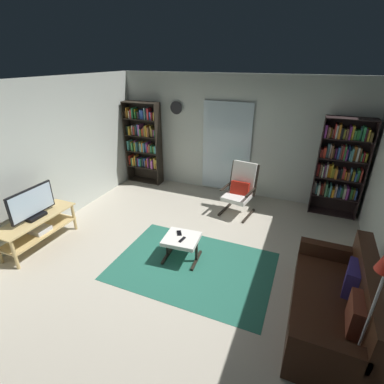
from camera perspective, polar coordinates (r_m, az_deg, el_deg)
name	(u,v)px	position (r m, az deg, el deg)	size (l,w,h in m)	color
ground_plane	(180,263)	(4.59, -2.38, -13.83)	(7.02, 7.02, 0.00)	#BDB4A1
wall_back	(235,137)	(6.51, 8.41, 10.74)	(5.60, 0.06, 2.60)	beige
wall_left	(33,161)	(5.56, -28.88, 5.38)	(0.06, 6.00, 2.60)	beige
glass_door_panel	(226,148)	(6.55, 6.76, 8.66)	(1.10, 0.01, 2.00)	silver
area_rug	(193,266)	(4.53, 0.17, -14.38)	(2.36, 1.64, 0.01)	#266653
tv_stand	(38,227)	(5.42, -28.13, -6.08)	(0.46, 1.30, 0.53)	tan
television	(32,205)	(5.24, -29.05, -2.20)	(0.20, 0.80, 0.51)	black
bookshelf_near_tv	(144,141)	(7.20, -9.56, 9.86)	(0.88, 0.30, 1.96)	black
bookshelf_near_sofa	(341,165)	(6.17, 27.33, 4.85)	(0.86, 0.30, 1.92)	black
leather_sofa	(336,306)	(3.90, 26.64, -19.51)	(0.82, 1.74, 0.87)	#371D11
lounge_armchair	(240,187)	(5.81, 9.54, 0.89)	(0.65, 0.73, 1.02)	black
ottoman	(182,241)	(4.48, -2.07, -9.67)	(0.56, 0.52, 0.40)	white
tv_remote	(182,239)	(4.38, -1.94, -9.36)	(0.04, 0.14, 0.02)	black
cell_phone	(179,233)	(4.53, -2.55, -8.11)	(0.07, 0.14, 0.01)	black
floor_lamp_by_sofa	(384,277)	(2.86, 33.67, -13.83)	(0.22, 0.22, 1.62)	#A5A5AD
wall_clock	(176,108)	(6.79, -3.12, 16.30)	(0.29, 0.03, 0.29)	silver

